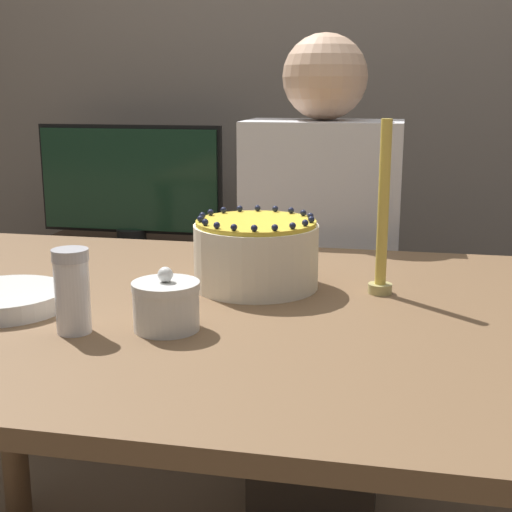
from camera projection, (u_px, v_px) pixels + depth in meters
name	position (u px, v px, depth m)	size (l,w,h in m)	color
wall_behind	(349.00, 39.00, 2.43)	(8.00, 0.05, 2.60)	slate
dining_table	(275.00, 365.00, 1.24)	(1.69, 0.98, 0.77)	brown
cake	(256.00, 254.00, 1.33)	(0.23, 0.23, 0.14)	#EFE5CC
sugar_bowl	(166.00, 305.00, 1.10)	(0.11, 0.11, 0.10)	silver
sugar_shaker	(72.00, 291.00, 1.08)	(0.06, 0.06, 0.13)	white
plate_stack	(4.00, 300.00, 1.21)	(0.21, 0.21, 0.03)	silver
candle	(383.00, 223.00, 1.28)	(0.04, 0.04, 0.31)	tan
person_man_blue_shirt	(320.00, 308.00, 1.92)	(0.40, 0.34, 1.27)	#473D33
side_cabinet	(136.00, 330.00, 2.49)	(0.68, 0.54, 0.62)	#4C3828
tv_monitor	(130.00, 182.00, 2.37)	(0.63, 0.10, 0.40)	black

